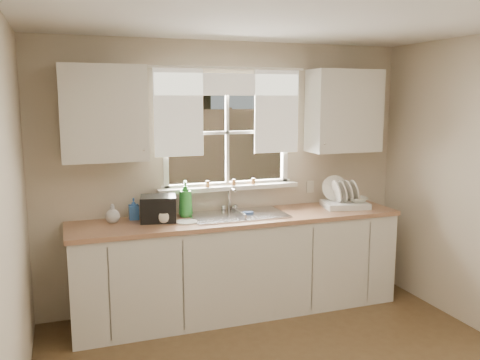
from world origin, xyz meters
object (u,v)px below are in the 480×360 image
object	(u,v)px
soap_bottle_a	(186,199)
black_appliance	(158,208)
cup	(164,218)
dish_rack	(344,200)

from	to	relation	value
soap_bottle_a	black_appliance	size ratio (longest dim) A/B	1.09
soap_bottle_a	cup	world-z (taller)	soap_bottle_a
cup	black_appliance	xyz separation A→B (m)	(-0.03, 0.10, 0.06)
dish_rack	soap_bottle_a	bearing A→B (deg)	174.95
cup	black_appliance	bearing A→B (deg)	127.90
soap_bottle_a	black_appliance	world-z (taller)	soap_bottle_a
dish_rack	cup	distance (m)	1.80
dish_rack	black_appliance	bearing A→B (deg)	178.16
cup	black_appliance	world-z (taller)	black_appliance
black_appliance	soap_bottle_a	bearing A→B (deg)	27.36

